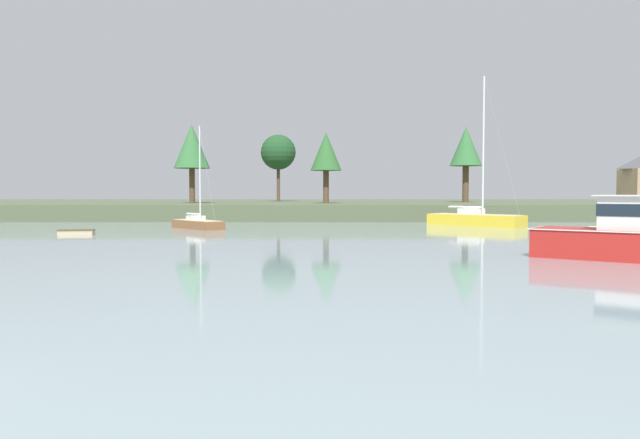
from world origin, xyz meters
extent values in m
cube|color=#4C563D|center=(0.00, 82.80, 0.92)|extent=(219.73, 53.79, 1.83)
cube|color=tan|center=(-10.70, 37.26, 0.10)|extent=(2.66, 1.38, 0.47)
cube|color=brown|center=(-10.70, 37.26, 0.34)|extent=(2.77, 1.47, 0.05)
cube|color=tan|center=(-10.70, 37.26, 0.30)|extent=(0.21, 0.89, 0.03)
cube|color=#B2231E|center=(22.84, 19.61, 0.32)|extent=(9.12, 7.63, 2.22)
cube|color=silver|center=(22.84, 19.61, 1.40)|extent=(9.33, 7.83, 0.05)
cube|color=brown|center=(-2.95, 44.66, 0.11)|extent=(5.54, 6.12, 1.22)
cube|color=#CCB78E|center=(-2.95, 44.66, 0.74)|extent=(5.12, 5.68, 0.04)
cube|color=silver|center=(-3.15, 44.91, 0.95)|extent=(1.82, 1.85, 0.38)
cylinder|color=silver|center=(-2.62, 44.27, 4.87)|extent=(0.13, 0.13, 8.23)
cylinder|color=silver|center=(-3.44, 45.25, 1.24)|extent=(1.72, 2.03, 0.10)
cylinder|color=silver|center=(-3.44, 45.25, 1.29)|extent=(1.58, 1.86, 0.14)
cylinder|color=#999999|center=(-1.80, 43.28, 4.85)|extent=(1.66, 1.99, 8.19)
cube|color=gold|center=(22.83, 49.15, 0.16)|extent=(8.58, 8.27, 1.82)
cube|color=#CCB78E|center=(22.83, 49.15, 1.09)|extent=(7.95, 7.65, 0.04)
cube|color=silver|center=(22.49, 49.46, 1.39)|extent=(2.65, 2.64, 0.55)
cylinder|color=silver|center=(23.37, 48.64, 7.63)|extent=(0.18, 0.18, 13.03)
cylinder|color=silver|center=(22.02, 49.90, 1.77)|extent=(2.80, 2.63, 0.15)
cylinder|color=silver|center=(22.02, 49.90, 1.82)|extent=(2.53, 2.38, 0.14)
cylinder|color=#999999|center=(24.72, 47.38, 7.60)|extent=(2.72, 2.55, 12.98)
cube|color=maroon|center=(31.63, 40.46, 0.12)|extent=(3.56, 2.13, 0.54)
cube|color=#C6B289|center=(31.63, 40.46, 0.38)|extent=(3.72, 2.27, 0.05)
cube|color=tan|center=(31.63, 40.46, 0.34)|extent=(0.35, 1.27, 0.03)
cylinder|color=brown|center=(1.61, 82.50, 4.94)|extent=(0.50, 0.50, 6.22)
sphere|color=#1E4723|center=(1.61, 82.50, 9.24)|extent=(5.27, 5.27, 5.27)
cylinder|color=brown|center=(27.91, 74.35, 5.88)|extent=(0.85, 0.85, 8.09)
cone|color=#336B38|center=(27.91, 74.35, 9.52)|extent=(4.38, 4.38, 5.35)
cylinder|color=brown|center=(8.66, 66.89, 5.15)|extent=(0.72, 0.72, 6.64)
cone|color=#2D602D|center=(8.66, 66.89, 8.32)|extent=(3.90, 3.90, 4.76)
cylinder|color=brown|center=(-8.47, 68.61, 5.45)|extent=(0.72, 0.72, 7.24)
cone|color=#336B38|center=(-8.47, 68.61, 9.08)|extent=(4.58, 4.58, 5.60)
camera|label=1|loc=(7.90, -8.73, 3.22)|focal=33.94mm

